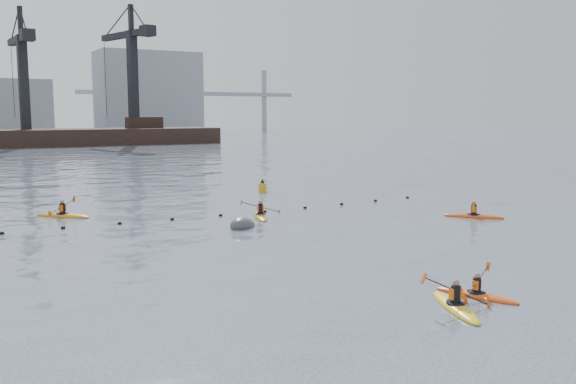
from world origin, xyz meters
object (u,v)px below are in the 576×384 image
Objects in this scene: kayaker_0 at (476,294)px; nav_buoy at (262,187)px; kayaker_3 at (260,215)px; kayaker_5 at (63,215)px; kayaker_1 at (455,305)px; mooring_buoy at (243,227)px; kayaker_4 at (473,216)px.

nav_buoy is at bearing 56.30° from kayaker_0.
kayaker_5 is at bearing 170.80° from kayaker_3.
nav_buoy is (7.83, 28.88, 0.25)m from kayaker_1.
kayaker_3 is at bearing -117.64° from nav_buoy.
nav_buoy reaches higher than mooring_buoy.
kayaker_5 is 16.44m from nav_buoy.
kayaker_0 is at bearing -112.34° from kayaker_5.
kayaker_1 reaches higher than kayaker_0.
mooring_buoy is 1.85× the size of nav_buoy.
kayaker_1 is 25.64m from kayaker_5.
kayaker_0 is at bearing -102.50° from nav_buoy.
nav_buoy is at bearing -28.23° from kayaker_5.
kayaker_0 is 17.82m from kayaker_3.
kayaker_4 is at bearing -71.77° from nav_buoy.
kayaker_5 is at bearing 130.16° from kayaker_1.
mooring_buoy is (-13.29, 4.09, -0.11)m from kayaker_4.
kayaker_1 is 2.94× the size of nav_buoy.
kayaker_1 reaches higher than kayaker_4.
kayaker_0 is 0.95× the size of kayaker_5.
kayaker_3 reaches higher than nav_buoy.
kayaker_3 is (0.78, 17.81, 0.02)m from kayaker_0.
kayaker_0 is 0.87× the size of kayaker_1.
kayaker_0 is 1.66m from kayaker_1.
kayaker_1 is at bearing -90.32° from mooring_buoy.
kayaker_3 is at bearing 45.45° from mooring_buoy.
kayaker_1 is at bearing 0.76° from kayaker_4.
kayaker_5 reaches higher than mooring_buoy.
kayaker_3 is 12.75m from kayaker_4.
kayaker_4 is at bearing -74.19° from kayaker_5.
kayaker_0 is at bearing -71.60° from kayaker_3.
kayaker_1 is (-1.55, -0.58, 0.01)m from kayaker_0.
nav_buoy is (7.74, 12.77, 0.35)m from mooring_buoy.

